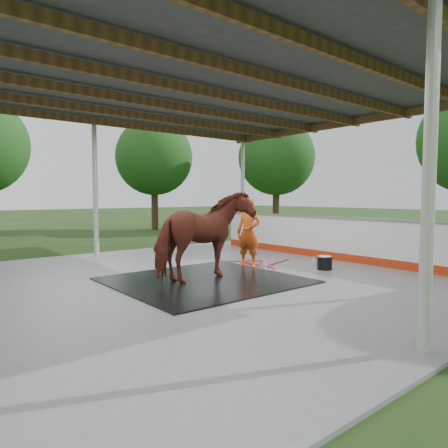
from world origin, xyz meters
TOP-DOWN VIEW (x-y plane):
  - ground at (0.00, 0.00)m, footprint 100.00×100.00m
  - concrete_slab at (0.00, 0.00)m, footprint 12.00×10.00m
  - pavilion_structure at (0.00, -0.00)m, footprint 12.60×10.60m
  - dasher_board at (4.60, 0.00)m, footprint 0.16×8.00m
  - tree_belt at (0.30, 0.90)m, footprint 28.00×28.00m
  - rubber_mat at (0.28, -0.27)m, footprint 3.48×3.26m
  - horse at (0.28, -0.27)m, footprint 2.21×1.19m
  - handler at (2.03, 0.36)m, footprint 0.59×0.70m
  - wash_bucket at (3.17, -1.01)m, footprint 0.34×0.34m
  - soap_bottle_a at (2.01, -0.20)m, footprint 0.11×0.11m
  - soap_bottle_b at (3.52, -0.42)m, footprint 0.13×0.13m
  - hose_coil at (1.99, 0.45)m, footprint 2.24×1.80m

SIDE VIEW (x-z plane):
  - ground at x=0.00m, z-range 0.00..0.00m
  - concrete_slab at x=0.00m, z-range 0.00..0.05m
  - hose_coil at x=1.99m, z-range 0.05..0.07m
  - rubber_mat at x=0.28m, z-range 0.05..0.08m
  - soap_bottle_b at x=3.52m, z-range 0.05..0.26m
  - soap_bottle_a at x=2.01m, z-range 0.05..0.32m
  - wash_bucket at x=3.17m, z-range 0.05..0.37m
  - dasher_board at x=4.60m, z-range 0.02..1.17m
  - handler at x=2.03m, z-range 0.05..1.70m
  - horse at x=0.28m, z-range 0.08..1.86m
  - tree_belt at x=0.30m, z-range 0.89..6.69m
  - pavilion_structure at x=0.00m, z-range 1.94..5.99m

